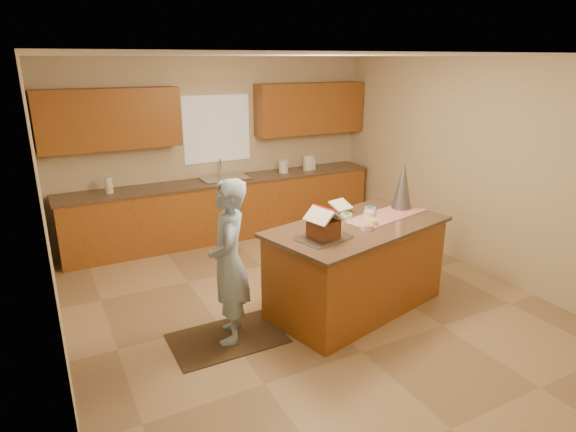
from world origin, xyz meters
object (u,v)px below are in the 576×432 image
object	(u,v)px
tinsel_tree	(403,185)
gingerbread_house	(324,226)
island_base	(356,268)
boy	(229,262)

from	to	relation	value
tinsel_tree	gingerbread_house	world-z (taller)	tinsel_tree
gingerbread_house	island_base	bearing A→B (deg)	18.76
boy	gingerbread_house	xyz separation A→B (m)	(0.91, -0.23, 0.29)
tinsel_tree	boy	distance (m)	2.31
island_base	boy	size ratio (longest dim) A/B	1.18
tinsel_tree	boy	bearing A→B (deg)	-174.87
boy	gingerbread_house	world-z (taller)	boy
tinsel_tree	gingerbread_house	xyz separation A→B (m)	(-1.35, -0.44, -0.15)
island_base	boy	bearing A→B (deg)	164.72
tinsel_tree	boy	xyz separation A→B (m)	(-2.26, -0.20, -0.45)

